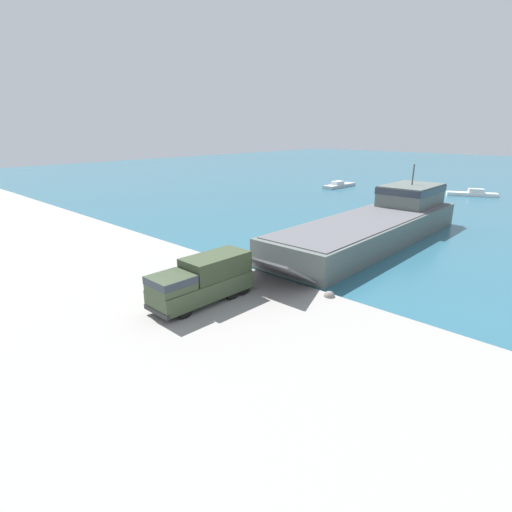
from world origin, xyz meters
The scene contains 10 objects.
ground_plane centered at (0.00, 0.00, 0.00)m, with size 240.00×240.00×0.00m, color gray.
landing_craft centered at (1.57, 22.23, 1.82)m, with size 7.94×32.74×7.42m.
military_truck centered at (0.69, -1.49, 1.62)m, with size 2.58×7.55×3.12m.
soldier_on_ramp centered at (-2.39, -2.28, 0.97)m, with size 0.43×0.50×1.68m.
moored_boat_a centered at (0.38, 60.22, 0.43)m, with size 8.16×5.08×1.31m.
moored_boat_b centered at (-22.89, 53.70, 0.42)m, with size 2.44×8.78×1.26m.
mooring_bollard centered at (-3.75, 4.96, 0.43)m, with size 0.26×0.26×0.79m.
shoreline_rock_a centered at (-5.36, 6.15, 0.00)m, with size 1.03×1.03×1.03m, color gray.
shoreline_rock_b centered at (-5.25, 4.78, 0.00)m, with size 1.26×1.26×1.26m, color gray.
shoreline_rock_c centered at (6.54, 5.27, 0.00)m, with size 0.79×0.79×0.79m, color gray.
Camera 1 is at (20.67, -17.44, 11.45)m, focal length 28.00 mm.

